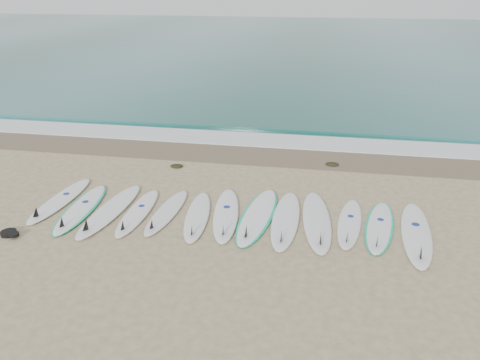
% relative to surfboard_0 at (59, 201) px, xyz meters
% --- Properties ---
extents(ground, '(120.00, 120.00, 0.00)m').
position_rel_surfboard_0_xyz_m(ground, '(4.04, -0.06, -0.06)').
color(ground, tan).
extents(ocean, '(120.00, 55.00, 0.03)m').
position_rel_surfboard_0_xyz_m(ocean, '(4.04, 32.44, -0.04)').
color(ocean, '#21605C').
rests_on(ocean, ground).
extents(wet_sand_band, '(120.00, 1.80, 0.01)m').
position_rel_surfboard_0_xyz_m(wet_sand_band, '(4.04, 4.04, -0.05)').
color(wet_sand_band, brown).
rests_on(wet_sand_band, ground).
extents(foam_band, '(120.00, 1.40, 0.04)m').
position_rel_surfboard_0_xyz_m(foam_band, '(4.04, 5.44, -0.04)').
color(foam_band, silver).
rests_on(foam_band, ground).
extents(wave_crest, '(120.00, 1.00, 0.10)m').
position_rel_surfboard_0_xyz_m(wave_crest, '(4.04, 6.94, -0.01)').
color(wave_crest, '#21605C').
rests_on(wave_crest, ground).
extents(surfboard_0, '(0.61, 2.60, 0.33)m').
position_rel_surfboard_0_xyz_m(surfboard_0, '(0.00, 0.00, 0.00)').
color(surfboard_0, white).
rests_on(surfboard_0, ground).
extents(surfboard_1, '(0.81, 2.63, 0.33)m').
position_rel_surfboard_0_xyz_m(surfboard_1, '(0.69, -0.29, -0.01)').
color(surfboard_1, white).
rests_on(surfboard_1, ground).
extents(surfboard_2, '(0.75, 2.84, 0.36)m').
position_rel_surfboard_0_xyz_m(surfboard_2, '(1.39, -0.30, 0.01)').
color(surfboard_2, white).
rests_on(surfboard_2, ground).
extents(surfboard_3, '(0.54, 2.40, 0.31)m').
position_rel_surfboard_0_xyz_m(surfboard_3, '(2.04, -0.27, -0.00)').
color(surfboard_3, white).
rests_on(surfboard_3, ground).
extents(surfboard_4, '(0.61, 2.35, 0.30)m').
position_rel_surfboard_0_xyz_m(surfboard_4, '(2.68, -0.13, -0.01)').
color(surfboard_4, silver).
rests_on(surfboard_4, ground).
extents(surfboard_5, '(0.82, 2.47, 0.31)m').
position_rel_surfboard_0_xyz_m(surfboard_5, '(3.41, -0.20, -0.00)').
color(surfboard_5, white).
rests_on(surfboard_5, ground).
extents(surfboard_6, '(0.92, 2.69, 0.34)m').
position_rel_surfboard_0_xyz_m(surfboard_6, '(4.02, -0.02, 0.00)').
color(surfboard_6, white).
rests_on(surfboard_6, ground).
extents(surfboard_7, '(0.93, 2.90, 0.36)m').
position_rel_surfboard_0_xyz_m(surfboard_7, '(4.71, 0.06, -0.00)').
color(surfboard_7, white).
rests_on(surfboard_7, ground).
extents(surfboard_8, '(0.60, 2.79, 0.36)m').
position_rel_surfboard_0_xyz_m(surfboard_8, '(5.35, -0.04, 0.00)').
color(surfboard_8, white).
rests_on(surfboard_8, ground).
extents(surfboard_9, '(0.85, 2.91, 0.37)m').
position_rel_surfboard_0_xyz_m(surfboard_9, '(6.02, 0.02, 0.01)').
color(surfboard_9, silver).
rests_on(surfboard_9, ground).
extents(surfboard_10, '(0.74, 2.38, 0.30)m').
position_rel_surfboard_0_xyz_m(surfboard_10, '(6.71, 0.06, -0.01)').
color(surfboard_10, white).
rests_on(surfboard_10, ground).
extents(surfboard_11, '(0.96, 2.49, 0.31)m').
position_rel_surfboard_0_xyz_m(surfboard_11, '(7.33, 0.04, -0.01)').
color(surfboard_11, white).
rests_on(surfboard_11, ground).
extents(surfboard_12, '(0.86, 2.90, 0.36)m').
position_rel_surfboard_0_xyz_m(surfboard_12, '(8.04, -0.18, 0.01)').
color(surfboard_12, white).
rests_on(surfboard_12, ground).
extents(seaweed_near, '(0.36, 0.28, 0.07)m').
position_rel_surfboard_0_xyz_m(seaweed_near, '(2.05, 2.69, -0.02)').
color(seaweed_near, black).
rests_on(seaweed_near, ground).
extents(seaweed_far, '(0.38, 0.30, 0.07)m').
position_rel_surfboard_0_xyz_m(seaweed_far, '(6.36, 3.59, -0.02)').
color(seaweed_far, black).
rests_on(seaweed_far, ground).
extents(leash_coil, '(0.46, 0.36, 0.11)m').
position_rel_surfboard_0_xyz_m(leash_coil, '(-0.19, -1.59, -0.01)').
color(leash_coil, black).
rests_on(leash_coil, ground).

